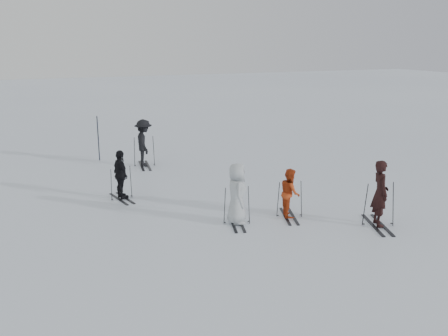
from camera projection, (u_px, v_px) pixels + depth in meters
name	position (u px, v px, depth m)	size (l,w,h in m)	color
ground	(235.00, 204.00, 16.74)	(120.00, 120.00, 0.00)	silver
skier_near_dark	(380.00, 194.00, 14.54)	(0.71, 0.47, 1.96)	black
skier_red	(290.00, 193.00, 15.33)	(0.73, 0.57, 1.51)	#B53A14
skier_grey	(237.00, 194.00, 14.72)	(0.89, 0.58, 1.83)	#AEB5B8
skier_uphill_left	(121.00, 175.00, 17.03)	(0.99, 0.41, 1.69)	black
skier_uphill_far	(144.00, 143.00, 21.46)	(1.30, 0.75, 2.01)	black
skis_near_dark	(379.00, 204.00, 14.61)	(0.99, 1.87, 1.36)	black
skis_red	(290.00, 199.00, 15.38)	(0.85, 1.61, 1.18)	black
skis_grey	(237.00, 205.00, 14.80)	(0.86, 1.62, 1.18)	black
skis_uphill_left	(121.00, 183.00, 17.10)	(0.84, 1.59, 1.16)	black
skis_uphill_far	(144.00, 151.00, 21.54)	(0.98, 1.85, 1.35)	black
piste_marker	(98.00, 138.00, 22.49)	(0.04, 0.04, 2.04)	black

